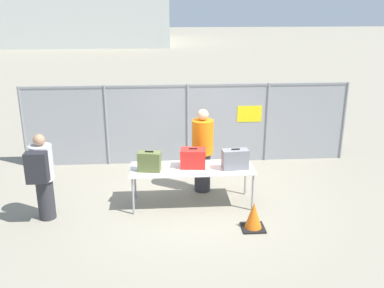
{
  "coord_description": "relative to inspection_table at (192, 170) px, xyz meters",
  "views": [
    {
      "loc": [
        -0.62,
        -7.75,
        3.83
      ],
      "look_at": [
        -0.02,
        0.51,
        1.05
      ],
      "focal_mm": 40.0,
      "sensor_mm": 36.0,
      "label": 1
    }
  ],
  "objects": [
    {
      "name": "traveler_hooded",
      "position": [
        -2.71,
        -0.44,
        0.18
      ],
      "size": [
        0.4,
        0.62,
        1.63
      ],
      "rotation": [
        0.0,
        0.0,
        -0.2
      ],
      "color": "#2D2D33",
      "rests_on": "ground_plane"
    },
    {
      "name": "inspection_table",
      "position": [
        0.0,
        0.0,
        0.0
      ],
      "size": [
        2.38,
        0.83,
        0.77
      ],
      "color": "silver",
      "rests_on": "ground_plane"
    },
    {
      "name": "suitcase_red",
      "position": [
        0.02,
        0.04,
        0.23
      ],
      "size": [
        0.51,
        0.36,
        0.39
      ],
      "color": "red",
      "rests_on": "inspection_table"
    },
    {
      "name": "ground_plane",
      "position": [
        0.06,
        0.09,
        -0.72
      ],
      "size": [
        120.0,
        120.0,
        0.0
      ],
      "primitive_type": "plane",
      "color": "gray"
    },
    {
      "name": "security_worker_near",
      "position": [
        0.26,
        0.62,
        0.2
      ],
      "size": [
        0.44,
        0.44,
        1.77
      ],
      "rotation": [
        0.0,
        0.0,
        2.86
      ],
      "color": "#2D2D33",
      "rests_on": "ground_plane"
    },
    {
      "name": "suitcase_olive",
      "position": [
        -0.81,
        -0.09,
        0.23
      ],
      "size": [
        0.46,
        0.3,
        0.4
      ],
      "color": "#566033",
      "rests_on": "inspection_table"
    },
    {
      "name": "traffic_cone",
      "position": [
        1.01,
        -1.05,
        -0.49
      ],
      "size": [
        0.4,
        0.4,
        0.5
      ],
      "color": "black",
      "rests_on": "ground_plane"
    },
    {
      "name": "fence_section",
      "position": [
        0.07,
        2.33,
        0.31
      ],
      "size": [
        7.88,
        0.07,
        1.96
      ],
      "color": "gray",
      "rests_on": "ground_plane"
    },
    {
      "name": "utility_trailer",
      "position": [
        2.55,
        4.09,
        -0.3
      ],
      "size": [
        4.22,
        2.04,
        0.71
      ],
      "color": "#B2B2B7",
      "rests_on": "ground_plane"
    },
    {
      "name": "distant_hangar",
      "position": [
        -7.22,
        36.16,
        2.27
      ],
      "size": [
        14.93,
        13.71,
        5.98
      ],
      "color": "#B2B7B2",
      "rests_on": "ground_plane"
    },
    {
      "name": "suitcase_grey",
      "position": [
        0.82,
        -0.11,
        0.24
      ],
      "size": [
        0.51,
        0.27,
        0.41
      ],
      "color": "slate",
      "rests_on": "inspection_table"
    }
  ]
}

